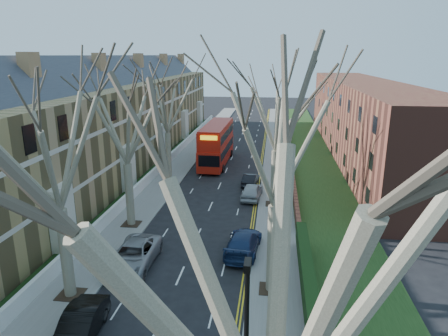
% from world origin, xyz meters
% --- Properties ---
extents(pavement_left, '(3.00, 102.00, 0.12)m').
position_xyz_m(pavement_left, '(-6.00, 39.00, 0.06)').
color(pavement_left, slate).
rests_on(pavement_left, ground).
extents(pavement_right, '(3.00, 102.00, 0.12)m').
position_xyz_m(pavement_right, '(6.00, 39.00, 0.06)').
color(pavement_right, slate).
rests_on(pavement_right, ground).
extents(terrace_left, '(9.70, 78.00, 13.60)m').
position_xyz_m(terrace_left, '(-13.65, 31.00, 5.53)').
color(terrace_left, '#97804C').
rests_on(terrace_left, ground).
extents(flats_right, '(13.97, 54.00, 10.00)m').
position_xyz_m(flats_right, '(17.46, 43.00, 4.98)').
color(flats_right, brown).
rests_on(flats_right, ground).
extents(front_wall_left, '(0.30, 78.00, 1.00)m').
position_xyz_m(front_wall_left, '(-7.65, 31.00, 0.62)').
color(front_wall_left, white).
rests_on(front_wall_left, ground).
extents(grass_verge_right, '(6.00, 102.00, 0.06)m').
position_xyz_m(grass_verge_right, '(10.50, 39.00, 0.15)').
color(grass_verge_right, '#1C3814').
rests_on(grass_verge_right, ground).
extents(tree_left_mid, '(10.50, 10.50, 14.71)m').
position_xyz_m(tree_left_mid, '(-5.70, 6.00, 9.56)').
color(tree_left_mid, '#6C614D').
rests_on(tree_left_mid, ground).
extents(tree_left_far, '(10.15, 10.15, 14.22)m').
position_xyz_m(tree_left_far, '(-5.70, 16.00, 9.24)').
color(tree_left_far, '#6C614D').
rests_on(tree_left_far, ground).
extents(tree_left_dist, '(10.50, 10.50, 14.71)m').
position_xyz_m(tree_left_dist, '(-5.70, 28.00, 9.56)').
color(tree_left_dist, '#6C614D').
rests_on(tree_left_dist, ground).
extents(tree_right_near, '(10.85, 10.85, 15.20)m').
position_xyz_m(tree_right_near, '(5.70, -6.00, 9.86)').
color(tree_right_near, '#6C614D').
rests_on(tree_right_near, ground).
extents(tree_right_mid, '(10.50, 10.50, 14.71)m').
position_xyz_m(tree_right_mid, '(5.70, 8.00, 9.56)').
color(tree_right_mid, '#6C614D').
rests_on(tree_right_mid, ground).
extents(tree_right_far, '(10.15, 10.15, 14.22)m').
position_xyz_m(tree_right_far, '(5.70, 22.00, 9.24)').
color(tree_right_far, '#6C614D').
rests_on(tree_right_far, ground).
extents(double_decker_bus, '(3.19, 12.04, 4.98)m').
position_xyz_m(double_decker_bus, '(-1.60, 35.91, 2.46)').
color(double_decker_bus, '#A3170B').
rests_on(double_decker_bus, ground).
extents(car_left_mid, '(1.98, 4.68, 1.50)m').
position_xyz_m(car_left_mid, '(-3.43, 2.66, 0.75)').
color(car_left_mid, black).
rests_on(car_left_mid, ground).
extents(car_left_far, '(2.60, 5.60, 1.55)m').
position_xyz_m(car_left_far, '(-3.26, 9.80, 0.78)').
color(car_left_far, gray).
rests_on(car_left_far, ground).
extents(car_right_near, '(2.59, 5.40, 1.52)m').
position_xyz_m(car_right_near, '(3.69, 12.55, 0.76)').
color(car_right_near, navy).
rests_on(car_right_near, ground).
extents(car_right_mid, '(2.13, 4.57, 1.51)m').
position_xyz_m(car_right_mid, '(3.62, 23.62, 0.76)').
color(car_right_mid, '#9B9FA3').
rests_on(car_right_mid, ground).
extents(car_right_far, '(1.77, 4.03, 1.29)m').
position_xyz_m(car_right_far, '(3.24, 27.57, 0.64)').
color(car_right_far, black).
rests_on(car_right_far, ground).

